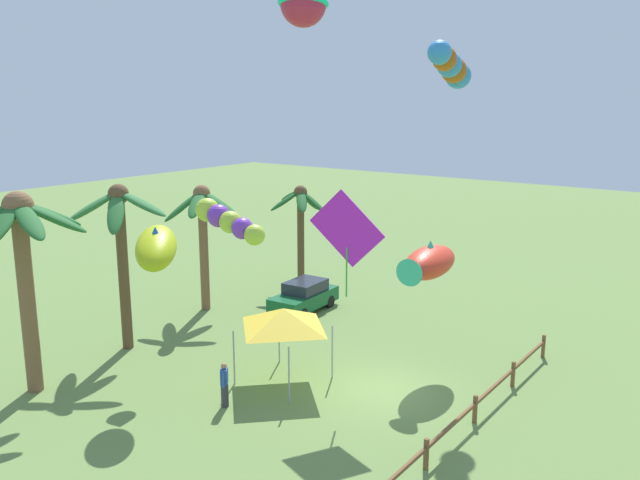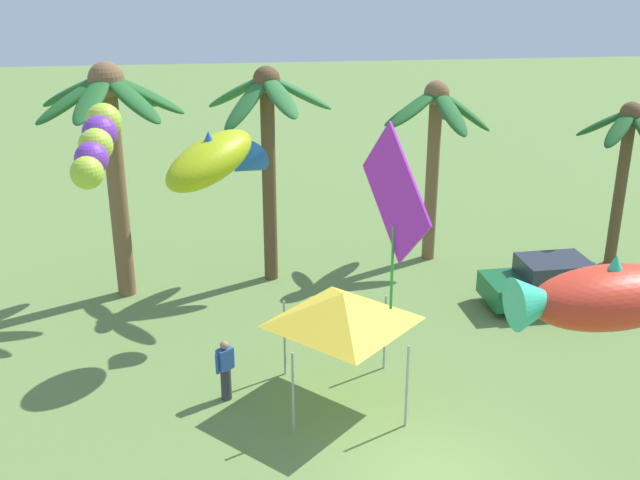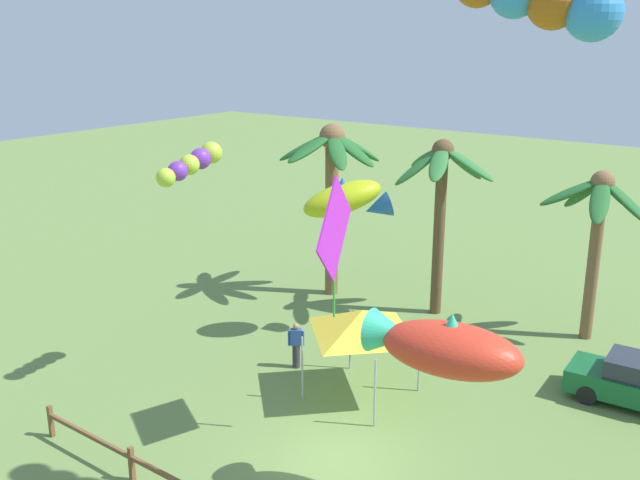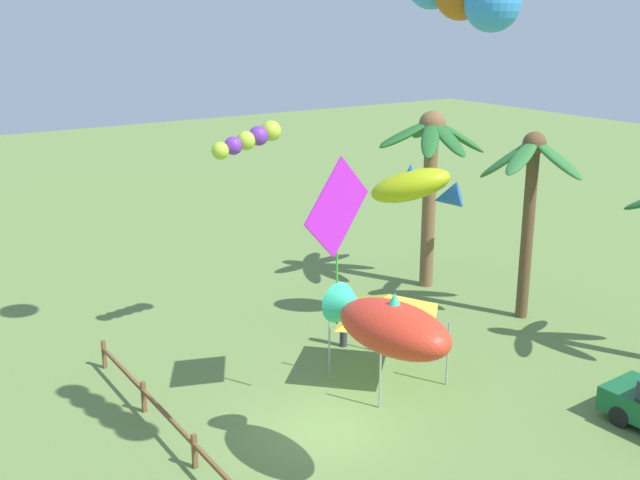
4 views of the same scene
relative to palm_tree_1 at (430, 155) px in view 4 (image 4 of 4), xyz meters
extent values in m
plane|color=olive|center=(7.49, -10.14, -5.52)|extent=(120.00, 120.00, 0.00)
cylinder|color=brown|center=(0.02, 0.02, -2.13)|extent=(0.56, 0.56, 6.77)
ellipsoid|color=#236028|center=(1.11, -0.13, 0.84)|extent=(2.40, 0.99, 1.37)
ellipsoid|color=#236028|center=(0.61, 0.89, 0.76)|extent=(1.84, 2.26, 1.52)
ellipsoid|color=#236028|center=(-0.44, 1.05, 0.90)|extent=(1.59, 2.45, 1.26)
ellipsoid|color=#236028|center=(-1.01, 0.46, 0.88)|extent=(2.44, 1.57, 1.29)
ellipsoid|color=#236028|center=(-0.91, -0.55, 0.82)|extent=(2.33, 1.80, 1.41)
ellipsoid|color=#236028|center=(-0.25, -1.08, 0.92)|extent=(1.24, 2.48, 1.23)
ellipsoid|color=#236028|center=(0.80, -0.75, 0.84)|extent=(2.14, 2.12, 1.38)
sphere|color=brown|center=(0.02, 0.02, 1.26)|extent=(1.06, 1.06, 1.06)
cylinder|color=brown|center=(4.66, 0.71, -2.23)|extent=(0.44, 0.44, 6.58)
ellipsoid|color=#2D7033|center=(5.67, 0.80, 0.62)|extent=(2.20, 0.84, 1.34)
ellipsoid|color=#2D7033|center=(5.10, 1.52, 0.48)|extent=(1.52, 2.07, 1.61)
ellipsoid|color=#2D7033|center=(3.76, 1.19, 0.63)|extent=(2.21, 1.58, 1.33)
ellipsoid|color=#2D7033|center=(4.01, 0.07, 0.47)|extent=(1.87, 1.85, 1.63)
ellipsoid|color=#2D7033|center=(5.01, -0.29, 0.72)|extent=(1.34, 2.31, 1.16)
sphere|color=brown|center=(4.66, 0.71, 1.06)|extent=(0.84, 0.84, 0.84)
cube|color=brown|center=(0.28, -13.85, -5.04)|extent=(0.12, 0.12, 0.95)
cube|color=brown|center=(3.72, -13.85, -5.04)|extent=(0.12, 0.12, 0.95)
cube|color=brown|center=(7.15, -13.85, -5.04)|extent=(0.12, 0.12, 0.95)
cube|color=brown|center=(7.15, -13.85, -4.85)|extent=(13.84, 0.09, 0.11)
cylinder|color=black|center=(11.80, -3.16, -5.22)|extent=(0.61, 0.21, 0.60)
cylinder|color=#38383D|center=(3.16, -6.44, -5.10)|extent=(0.26, 0.26, 0.84)
cube|color=#2D519E|center=(3.16, -6.44, -4.41)|extent=(0.44, 0.41, 0.54)
sphere|color=#A37556|center=(3.16, -6.44, -4.03)|extent=(0.21, 0.21, 0.21)
cylinder|color=#2D519E|center=(2.97, -6.58, -4.46)|extent=(0.09, 0.09, 0.52)
cylinder|color=#2D519E|center=(3.34, -6.30, -4.46)|extent=(0.09, 0.09, 0.52)
cylinder|color=#9E9EA3|center=(4.67, -8.06, -4.47)|extent=(0.06, 0.06, 2.10)
cylinder|color=#9E9EA3|center=(7.27, -8.06, -4.47)|extent=(0.06, 0.06, 2.10)
cylinder|color=#9E9EA3|center=(4.67, -5.46, -4.47)|extent=(0.06, 0.06, 2.10)
cylinder|color=#9E9EA3|center=(7.27, -5.46, -4.47)|extent=(0.06, 0.06, 2.10)
pyramid|color=yellow|center=(5.97, -6.76, -3.04)|extent=(2.86, 2.86, 0.75)
ellipsoid|color=#ACC116|center=(2.96, -3.51, -0.26)|extent=(3.16, 3.12, 1.80)
cone|color=blue|center=(3.88, -2.62, -0.62)|extent=(1.44, 1.43, 1.13)
cone|color=blue|center=(2.96, -3.51, 0.21)|extent=(0.80, 0.80, 0.58)
ellipsoid|color=red|center=(10.58, -10.32, -1.32)|extent=(3.40, 1.89, 1.28)
cone|color=#34CA96|center=(9.13, -10.45, -1.28)|extent=(1.15, 1.12, 1.06)
cone|color=#34CA96|center=(10.58, -10.32, -0.79)|extent=(0.70, 0.70, 0.66)
cube|color=#BB20CE|center=(6.59, -9.13, 0.50)|extent=(0.82, 2.62, 2.72)
cylinder|color=green|center=(6.59, -9.13, -1.05)|extent=(0.06, 0.06, 1.77)
sphere|color=#3289D3|center=(12.84, -10.12, 5.72)|extent=(1.03, 1.03, 1.03)
sphere|color=#AFD436|center=(1.15, -8.01, 1.79)|extent=(0.68, 0.68, 0.68)
sphere|color=purple|center=(1.13, -8.46, 1.67)|extent=(0.65, 0.65, 0.65)
sphere|color=#AFD436|center=(1.12, -8.92, 1.55)|extent=(0.62, 0.62, 0.62)
sphere|color=purple|center=(1.10, -9.38, 1.43)|extent=(0.60, 0.60, 0.60)
sphere|color=#AFD436|center=(1.09, -9.84, 1.30)|extent=(0.57, 0.57, 0.57)
camera|label=1|loc=(-11.88, -21.52, 4.97)|focal=37.15mm
camera|label=2|loc=(3.58, -22.75, 4.96)|focal=43.04mm
camera|label=3|loc=(16.75, -23.58, 5.44)|focal=40.02mm
camera|label=4|loc=(23.29, -20.77, 5.63)|focal=43.78mm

